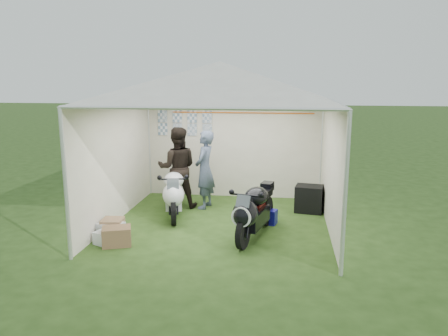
% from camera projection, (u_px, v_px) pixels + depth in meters
% --- Properties ---
extents(ground, '(80.00, 80.00, 0.00)m').
position_uv_depth(ground, '(220.00, 223.00, 8.30)').
color(ground, '#254014').
rests_on(ground, ground).
extents(canopy_tent, '(5.66, 5.66, 3.00)m').
position_uv_depth(canopy_tent, '(220.00, 86.00, 7.82)').
color(canopy_tent, silver).
rests_on(canopy_tent, ground).
extents(motorcycle_white, '(0.68, 1.78, 0.89)m').
position_uv_depth(motorcycle_white, '(174.00, 192.00, 8.64)').
color(motorcycle_white, black).
rests_on(motorcycle_white, ground).
extents(motorcycle_black, '(0.69, 1.79, 0.89)m').
position_uv_depth(motorcycle_black, '(254.00, 210.00, 7.44)').
color(motorcycle_black, black).
rests_on(motorcycle_black, ground).
extents(paddock_stand, '(0.41, 0.31, 0.27)m').
position_uv_depth(paddock_stand, '(267.00, 216.00, 8.26)').
color(paddock_stand, '#1A17C4').
rests_on(paddock_stand, ground).
extents(person_dark_jacket, '(0.94, 0.79, 1.72)m').
position_uv_depth(person_dark_jacket, '(177.00, 168.00, 9.20)').
color(person_dark_jacket, black).
rests_on(person_dark_jacket, ground).
extents(person_blue_jacket, '(0.48, 0.66, 1.65)m').
position_uv_depth(person_blue_jacket, '(205.00, 170.00, 9.16)').
color(person_blue_jacket, '#4E5B73').
rests_on(person_blue_jacket, ground).
extents(equipment_box, '(0.61, 0.52, 0.55)m').
position_uv_depth(equipment_box, '(309.00, 199.00, 8.98)').
color(equipment_box, black).
rests_on(equipment_box, ground).
extents(crate_0, '(0.48, 0.42, 0.27)m').
position_uv_depth(crate_0, '(111.00, 230.00, 7.51)').
color(crate_0, '#B7BCC1').
rests_on(crate_0, ground).
extents(crate_1, '(0.38, 0.38, 0.31)m').
position_uv_depth(crate_1, '(113.00, 228.00, 7.59)').
color(crate_1, '#826244').
rests_on(crate_1, ground).
extents(crate_2, '(0.36, 0.34, 0.21)m').
position_uv_depth(crate_2, '(104.00, 238.00, 7.23)').
color(crate_2, silver).
rests_on(crate_2, ground).
extents(crate_3, '(0.55, 0.47, 0.31)m').
position_uv_depth(crate_3, '(117.00, 236.00, 7.17)').
color(crate_3, brown).
rests_on(crate_3, ground).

